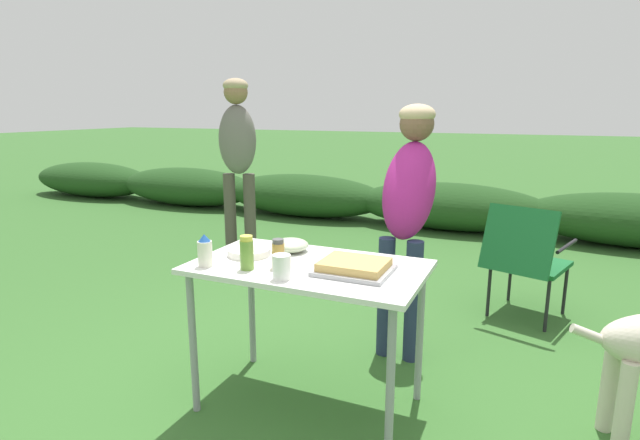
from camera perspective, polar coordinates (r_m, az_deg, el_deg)
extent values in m
plane|color=#336028|center=(2.70, -1.26, -20.25)|extent=(60.00, 60.00, 0.00)
ellipsoid|color=#1E4219|center=(9.39, -24.55, 4.24)|extent=(2.40, 0.90, 0.58)
ellipsoid|color=#1E4219|center=(8.02, -14.90, 3.72)|extent=(2.40, 0.90, 0.58)
ellipsoid|color=#1E4219|center=(6.96, -1.87, 2.85)|extent=(2.40, 0.90, 0.58)
ellipsoid|color=#1E4219|center=(6.38, 14.59, 1.54)|extent=(2.40, 0.90, 0.58)
ellipsoid|color=#1E4219|center=(6.39, 32.55, -0.03)|extent=(2.40, 0.90, 0.58)
cube|color=silver|center=(2.38, -1.34, -5.39)|extent=(1.10, 0.64, 0.02)
cylinder|color=gray|center=(2.55, -14.30, -13.51)|extent=(0.04, 0.04, 0.71)
cylinder|color=gray|center=(2.15, 8.03, -18.48)|extent=(0.04, 0.04, 0.71)
cylinder|color=gray|center=(2.95, -7.81, -9.52)|extent=(0.04, 0.04, 0.71)
cylinder|color=gray|center=(2.62, 11.33, -12.68)|extent=(0.04, 0.04, 0.71)
cube|color=#9E9EA3|center=(2.27, 3.93, -5.76)|extent=(0.33, 0.28, 0.02)
cube|color=tan|center=(2.26, 3.94, -5.08)|extent=(0.29, 0.24, 0.04)
cylinder|color=white|center=(2.55, -8.10, -3.62)|extent=(0.22, 0.22, 0.04)
ellipsoid|color=#ADBC99|center=(2.59, -3.42, -2.88)|extent=(0.19, 0.19, 0.07)
cylinder|color=white|center=(2.17, -4.41, -5.38)|extent=(0.08, 0.08, 0.11)
cylinder|color=olive|center=(2.32, -8.36, -3.99)|extent=(0.06, 0.06, 0.14)
cylinder|color=#D1CC47|center=(2.29, -8.43, -2.08)|extent=(0.06, 0.06, 0.02)
cylinder|color=silver|center=(2.40, -13.00, -3.78)|extent=(0.07, 0.07, 0.12)
cone|color=#194793|center=(2.38, -13.09, -1.99)|extent=(0.06, 0.06, 0.03)
cylinder|color=#B2893D|center=(2.32, -4.79, -4.08)|extent=(0.06, 0.06, 0.12)
cylinder|color=#4C4C4C|center=(2.30, -4.82, -2.43)|extent=(0.05, 0.05, 0.02)
cylinder|color=#232D4C|center=(3.04, 7.50, -8.72)|extent=(0.10, 0.10, 0.73)
cylinder|color=#232D4C|center=(2.99, 10.58, -9.17)|extent=(0.10, 0.10, 0.73)
ellipsoid|color=#931E70|center=(2.95, 10.12, 3.41)|extent=(0.33, 0.44, 0.63)
sphere|color=brown|center=(3.02, 11.01, 10.72)|extent=(0.20, 0.20, 0.20)
ellipsoid|color=tan|center=(3.02, 11.06, 11.77)|extent=(0.21, 0.21, 0.12)
cylinder|color=#4C473D|center=(5.14, -10.22, 0.62)|extent=(0.12, 0.12, 0.83)
cylinder|color=#4C473D|center=(5.09, -8.01, 0.58)|extent=(0.12, 0.12, 0.83)
ellipsoid|color=slate|center=(5.02, -9.42, 9.04)|extent=(0.43, 0.37, 0.67)
sphere|color=#936B4C|center=(5.01, -9.61, 14.20)|extent=(0.23, 0.23, 0.23)
ellipsoid|color=tan|center=(5.01, -9.64, 14.93)|extent=(0.24, 0.24, 0.14)
cylinder|color=beige|center=(2.75, 30.10, -16.23)|extent=(0.07, 0.07, 0.43)
cylinder|color=beige|center=(2.62, 31.45, -17.86)|extent=(0.07, 0.07, 0.43)
cylinder|color=beige|center=(2.52, 28.58, -11.50)|extent=(0.18, 0.09, 0.10)
cube|color=#19602D|center=(3.86, 22.84, -4.66)|extent=(0.58, 0.58, 0.03)
cube|color=#19602D|center=(3.54, 21.69, -2.20)|extent=(0.49, 0.29, 0.44)
cylinder|color=black|center=(3.80, 18.74, -7.67)|extent=(0.02, 0.02, 0.38)
cylinder|color=black|center=(3.68, 24.53, -8.83)|extent=(0.02, 0.02, 0.38)
cylinder|color=black|center=(4.16, 20.90, -6.11)|extent=(0.02, 0.02, 0.38)
cylinder|color=black|center=(4.05, 26.22, -7.09)|extent=(0.02, 0.02, 0.38)
cylinder|color=black|center=(3.89, 19.86, -1.62)|extent=(0.15, 0.40, 0.02)
cylinder|color=black|center=(3.75, 26.38, -2.68)|extent=(0.15, 0.40, 0.02)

